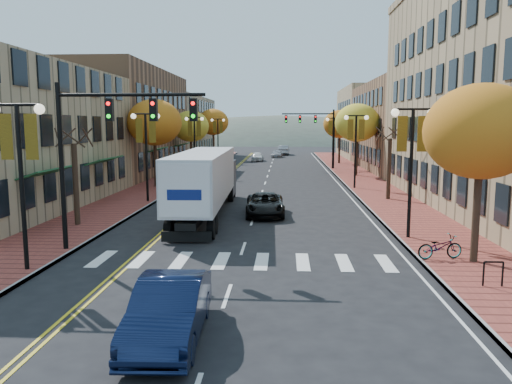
# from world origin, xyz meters

# --- Properties ---
(ground) EXTENTS (200.00, 200.00, 0.00)m
(ground) POSITION_xyz_m (0.00, 0.00, 0.00)
(ground) COLOR black
(ground) RESTS_ON ground
(sidewalk_left) EXTENTS (4.00, 85.00, 0.15)m
(sidewalk_left) POSITION_xyz_m (-9.00, 32.50, 0.07)
(sidewalk_left) COLOR brown
(sidewalk_left) RESTS_ON ground
(sidewalk_right) EXTENTS (4.00, 85.00, 0.15)m
(sidewalk_right) POSITION_xyz_m (9.00, 32.50, 0.07)
(sidewalk_right) COLOR brown
(sidewalk_right) RESTS_ON ground
(building_left_mid) EXTENTS (12.00, 24.00, 11.00)m
(building_left_mid) POSITION_xyz_m (-17.00, 36.00, 5.50)
(building_left_mid) COLOR brown
(building_left_mid) RESTS_ON ground
(building_left_far) EXTENTS (12.00, 26.00, 9.50)m
(building_left_far) POSITION_xyz_m (-17.00, 61.00, 4.75)
(building_left_far) COLOR #9E8966
(building_left_far) RESTS_ON ground
(building_right_mid) EXTENTS (15.00, 24.00, 10.00)m
(building_right_mid) POSITION_xyz_m (18.50, 42.00, 5.00)
(building_right_mid) COLOR brown
(building_right_mid) RESTS_ON ground
(building_right_far) EXTENTS (15.00, 20.00, 11.00)m
(building_right_far) POSITION_xyz_m (18.50, 64.00, 5.50)
(building_right_far) COLOR #9E8966
(building_right_far) RESTS_ON ground
(tree_left_a) EXTENTS (0.28, 0.28, 4.20)m
(tree_left_a) POSITION_xyz_m (-9.00, 8.00, 2.25)
(tree_left_a) COLOR #382619
(tree_left_a) RESTS_ON sidewalk_left
(tree_left_b) EXTENTS (4.48, 4.48, 7.21)m
(tree_left_b) POSITION_xyz_m (-9.00, 24.00, 5.45)
(tree_left_b) COLOR #382619
(tree_left_b) RESTS_ON sidewalk_left
(tree_left_c) EXTENTS (4.16, 4.16, 6.69)m
(tree_left_c) POSITION_xyz_m (-9.00, 40.00, 5.05)
(tree_left_c) COLOR #382619
(tree_left_c) RESTS_ON sidewalk_left
(tree_left_d) EXTENTS (4.61, 4.61, 7.42)m
(tree_left_d) POSITION_xyz_m (-9.00, 58.00, 5.60)
(tree_left_d) COLOR #382619
(tree_left_d) RESTS_ON sidewalk_left
(tree_right_a) EXTENTS (4.16, 4.16, 6.69)m
(tree_right_a) POSITION_xyz_m (9.00, 2.00, 5.05)
(tree_right_a) COLOR #382619
(tree_right_a) RESTS_ON sidewalk_right
(tree_right_b) EXTENTS (0.28, 0.28, 4.20)m
(tree_right_b) POSITION_xyz_m (9.00, 18.00, 2.25)
(tree_right_b) COLOR #382619
(tree_right_b) RESTS_ON sidewalk_right
(tree_right_c) EXTENTS (4.48, 4.48, 7.21)m
(tree_right_c) POSITION_xyz_m (9.00, 34.00, 5.45)
(tree_right_c) COLOR #382619
(tree_right_c) RESTS_ON sidewalk_right
(tree_right_d) EXTENTS (4.35, 4.35, 7.00)m
(tree_right_d) POSITION_xyz_m (9.00, 50.00, 5.29)
(tree_right_d) COLOR #382619
(tree_right_d) RESTS_ON sidewalk_right
(lamp_left_a) EXTENTS (1.96, 0.36, 6.05)m
(lamp_left_a) POSITION_xyz_m (-7.50, 0.00, 4.29)
(lamp_left_a) COLOR black
(lamp_left_a) RESTS_ON ground
(lamp_left_b) EXTENTS (1.96, 0.36, 6.05)m
(lamp_left_b) POSITION_xyz_m (-7.50, 16.00, 4.29)
(lamp_left_b) COLOR black
(lamp_left_b) RESTS_ON ground
(lamp_left_c) EXTENTS (1.96, 0.36, 6.05)m
(lamp_left_c) POSITION_xyz_m (-7.50, 34.00, 4.29)
(lamp_left_c) COLOR black
(lamp_left_c) RESTS_ON ground
(lamp_left_d) EXTENTS (1.96, 0.36, 6.05)m
(lamp_left_d) POSITION_xyz_m (-7.50, 52.00, 4.29)
(lamp_left_d) COLOR black
(lamp_left_d) RESTS_ON ground
(lamp_right_a) EXTENTS (1.96, 0.36, 6.05)m
(lamp_right_a) POSITION_xyz_m (7.50, 6.00, 4.29)
(lamp_right_a) COLOR black
(lamp_right_a) RESTS_ON ground
(lamp_right_b) EXTENTS (1.96, 0.36, 6.05)m
(lamp_right_b) POSITION_xyz_m (7.50, 24.00, 4.29)
(lamp_right_b) COLOR black
(lamp_right_b) RESTS_ON ground
(lamp_right_c) EXTENTS (1.96, 0.36, 6.05)m
(lamp_right_c) POSITION_xyz_m (7.50, 42.00, 4.29)
(lamp_right_c) COLOR black
(lamp_right_c) RESTS_ON ground
(traffic_mast_near) EXTENTS (6.10, 0.35, 7.00)m
(traffic_mast_near) POSITION_xyz_m (-5.48, 3.00, 4.92)
(traffic_mast_near) COLOR black
(traffic_mast_near) RESTS_ON ground
(traffic_mast_far) EXTENTS (6.10, 0.34, 7.00)m
(traffic_mast_far) POSITION_xyz_m (5.48, 42.00, 4.92)
(traffic_mast_far) COLOR black
(traffic_mast_far) RESTS_ON ground
(semi_truck) EXTENTS (2.83, 15.22, 3.79)m
(semi_truck) POSITION_xyz_m (-2.80, 11.77, 2.21)
(semi_truck) COLOR black
(semi_truck) RESTS_ON ground
(navy_sedan) EXTENTS (1.81, 4.70, 1.53)m
(navy_sedan) POSITION_xyz_m (-1.07, -5.22, 0.76)
(navy_sedan) COLOR black
(navy_sedan) RESTS_ON ground
(black_suv) EXTENTS (2.41, 4.84, 1.32)m
(black_suv) POSITION_xyz_m (0.63, 11.91, 0.66)
(black_suv) COLOR black
(black_suv) RESTS_ON ground
(car_far_white) EXTENTS (1.67, 3.94, 1.33)m
(car_far_white) POSITION_xyz_m (-2.16, 54.78, 0.67)
(car_far_white) COLOR white
(car_far_white) RESTS_ON ground
(car_far_silver) EXTENTS (1.91, 4.12, 1.16)m
(car_far_silver) POSITION_xyz_m (0.50, 63.17, 0.58)
(car_far_silver) COLOR #9F9EA5
(car_far_silver) RESTS_ON ground
(car_far_oncoming) EXTENTS (2.06, 5.10, 1.65)m
(car_far_oncoming) POSITION_xyz_m (1.57, 69.73, 0.82)
(car_far_oncoming) COLOR #93949A
(car_far_oncoming) RESTS_ON ground
(bicycle) EXTENTS (1.90, 1.00, 0.95)m
(bicycle) POSITION_xyz_m (7.80, 2.26, 0.62)
(bicycle) COLOR gray
(bicycle) RESTS_ON sidewalk_right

